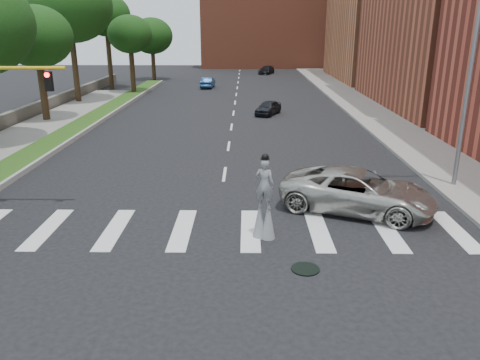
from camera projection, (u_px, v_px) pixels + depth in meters
ground_plane at (215, 241)px, 16.71m from camera, size 160.00×160.00×0.00m
grass_median at (82, 125)px, 35.81m from camera, size 2.00×60.00×0.25m
median_curb at (95, 125)px, 35.79m from camera, size 0.20×60.00×0.28m
sidewalk_right at (378, 114)px, 40.28m from camera, size 5.00×90.00×0.18m
stone_wall at (21, 115)px, 37.64m from camera, size 0.50×56.00×1.10m
manhole at (305, 269)px, 14.77m from camera, size 0.90×0.90×0.04m
building_far at (397, 6)px, 64.61m from camera, size 16.00×22.00×20.00m
building_backdrop at (272, 17)px, 87.91m from camera, size 26.00×14.00×18.00m
streetlight at (466, 84)px, 20.75m from camera, size 2.05×0.20×9.00m
stilt_performer at (264, 204)px, 16.64m from camera, size 0.82×0.65×3.15m
suv_crossing at (358, 191)px, 19.22m from camera, size 6.86×5.06×1.73m
car_near at (268, 108)px, 40.50m from camera, size 2.73×3.82×1.21m
car_mid at (208, 83)px, 58.25m from camera, size 1.64×4.03×1.30m
car_far at (267, 70)px, 75.24m from camera, size 3.10×4.63×1.24m
tree_3 at (36, 37)px, 35.74m from camera, size 5.50×5.50×8.92m
tree_4 at (68, 6)px, 44.20m from camera, size 8.18×8.18×12.69m
tree_5 at (106, 16)px, 54.81m from camera, size 5.73×5.73×11.02m
tree_6 at (130, 35)px, 51.46m from camera, size 4.87×4.87×8.57m
tree_7 at (152, 36)px, 65.05m from camera, size 5.81×5.81×8.53m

